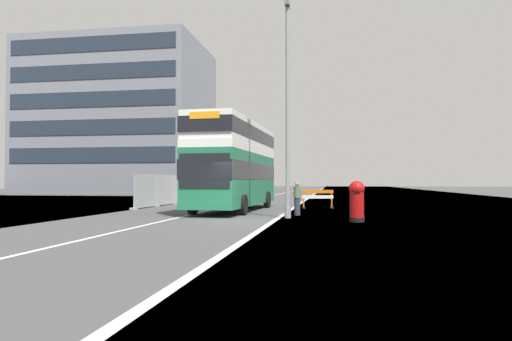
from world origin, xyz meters
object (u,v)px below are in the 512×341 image
Objects in this scene: double_decker_bus at (235,164)px; lamppost_foreground at (288,115)px; red_pillar_postbox at (357,199)px; car_receding_mid at (258,187)px; pedestrian_at_kerb at (297,199)px; car_oncoming_near at (243,188)px; roadworks_barrier at (318,197)px.

double_decker_bus is 1.15× the size of lamppost_foreground.
double_decker_bus reaches higher than red_pillar_postbox.
pedestrian_at_kerb is at bearing -77.22° from car_receding_mid.
double_decker_bus is at bearing 140.27° from pedestrian_at_kerb.
double_decker_bus is at bearing -83.45° from car_receding_mid.
pedestrian_at_kerb is at bearing -39.73° from double_decker_bus.
car_oncoming_near is (-6.81, 24.06, -3.57)m from lamppost_foreground.
double_decker_bus reaches higher than car_receding_mid.
car_oncoming_near is 23.41m from pedestrian_at_kerb.
pedestrian_at_kerb is at bearing 129.51° from red_pillar_postbox.
roadworks_barrier is at bearing 32.39° from double_decker_bus.
car_receding_mid is at bearing 96.55° from double_decker_bus.
car_oncoming_near is 1.00× the size of car_receding_mid.
pedestrian_at_kerb is (7.09, -22.30, -0.23)m from car_oncoming_near.
roadworks_barrier is at bearing 82.16° from lamppost_foreground.
car_oncoming_near reaches higher than car_receding_mid.
red_pillar_postbox is at bearing -44.71° from double_decker_bus.
car_receding_mid reaches higher than roadworks_barrier.
lamppost_foreground is at bearing -54.63° from double_decker_bus.
car_receding_mid is (-6.56, 31.95, -3.60)m from lamppost_foreground.
car_receding_mid reaches higher than pedestrian_at_kerb.
red_pillar_postbox is 0.40× the size of car_receding_mid.
pedestrian_at_kerb is at bearing -97.44° from roadworks_barrier.
pedestrian_at_kerb is (-0.78, -5.97, 0.09)m from roadworks_barrier.
lamppost_foreground is 5.84× the size of red_pillar_postbox.
lamppost_foreground is at bearing -97.84° from roadworks_barrier.
red_pillar_postbox is 0.40× the size of car_oncoming_near.
roadworks_barrier is (-1.88, 9.19, -0.20)m from red_pillar_postbox.
car_receding_mid is at bearing 101.61° from lamppost_foreground.
roadworks_barrier is 25.40m from car_receding_mid.
red_pillar_postbox is at bearing -78.44° from roadworks_barrier.
lamppost_foreground reaches higher than double_decker_bus.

